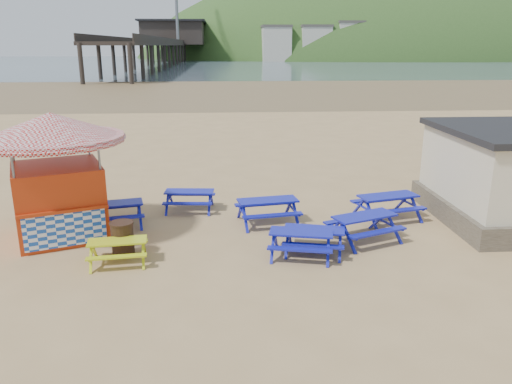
{
  "coord_description": "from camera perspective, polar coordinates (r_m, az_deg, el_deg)",
  "views": [
    {
      "loc": [
        -0.51,
        -14.49,
        5.72
      ],
      "look_at": [
        0.58,
        1.5,
        1.0
      ],
      "focal_mm": 35.0,
      "sensor_mm": 36.0,
      "label": 1
    }
  ],
  "objects": [
    {
      "name": "wet_sand",
      "position": [
        69.73,
        -3.53,
        11.68
      ],
      "size": [
        400.0,
        400.0,
        0.0
      ],
      "primitive_type": "plane",
      "color": "brown",
      "rests_on": "ground"
    },
    {
      "name": "picnic_table_blue_f",
      "position": [
        15.5,
        12.23,
        -4.02
      ],
      "size": [
        2.39,
        2.18,
        0.82
      ],
      "rotation": [
        0.0,
        0.0,
        0.38
      ],
      "color": "#0B1A9B",
      "rests_on": "ground"
    },
    {
      "name": "picnic_table_yellow",
      "position": [
        14.19,
        -15.48,
        -6.56
      ],
      "size": [
        1.7,
        1.43,
        0.66
      ],
      "rotation": [
        0.0,
        0.0,
        0.12
      ],
      "color": "#CECD12",
      "rests_on": "ground"
    },
    {
      "name": "picnic_table_blue_b",
      "position": [
        16.61,
        1.35,
        -2.23
      ],
      "size": [
        2.2,
        1.88,
        0.82
      ],
      "rotation": [
        0.0,
        0.0,
        0.16
      ],
      "color": "#0B1A9B",
      "rests_on": "ground"
    },
    {
      "name": "picnic_table_blue_e",
      "position": [
        14.14,
        5.16,
        -5.9
      ],
      "size": [
        2.02,
        1.76,
        0.74
      ],
      "rotation": [
        0.0,
        0.0,
        -0.22
      ],
      "color": "#0B1A9B",
      "rests_on": "ground"
    },
    {
      "name": "sea",
      "position": [
        184.58,
        -3.85,
        14.61
      ],
      "size": [
        400.0,
        400.0,
        0.0
      ],
      "primitive_type": "plane",
      "color": "#42525E",
      "rests_on": "ground"
    },
    {
      "name": "picnic_table_blue_d",
      "position": [
        14.45,
        6.64,
        -5.49
      ],
      "size": [
        1.98,
        1.74,
        0.72
      ],
      "rotation": [
        0.0,
        0.0,
        -0.24
      ],
      "color": "#0B1A9B",
      "rests_on": "ground"
    },
    {
      "name": "ice_cream_kiosk",
      "position": [
        16.13,
        -21.99,
        3.4
      ],
      "size": [
        5.57,
        5.57,
        3.85
      ],
      "rotation": [
        0.0,
        0.0,
        0.37
      ],
      "color": "#B32F0E",
      "rests_on": "ground"
    },
    {
      "name": "headland_town",
      "position": [
        260.88,
        16.82,
        12.3
      ],
      "size": [
        264.0,
        144.0,
        108.0
      ],
      "color": "#2D4C1E",
      "rests_on": "ground"
    },
    {
      "name": "litter_bin",
      "position": [
        14.6,
        -15.0,
        -5.13
      ],
      "size": [
        0.67,
        0.67,
        0.98
      ],
      "color": "#332013",
      "rests_on": "ground"
    },
    {
      "name": "picnic_table_blue_c",
      "position": [
        17.62,
        14.78,
        -1.66
      ],
      "size": [
        2.35,
        2.07,
        0.84
      ],
      "rotation": [
        0.0,
        0.0,
        0.25
      ],
      "color": "#0B1A9B",
      "rests_on": "ground"
    },
    {
      "name": "pier",
      "position": [
        193.52,
        -9.44,
        16.13
      ],
      "size": [
        24.0,
        220.0,
        39.29
      ],
      "color": "black",
      "rests_on": "ground"
    },
    {
      "name": "picnic_table_blue_g",
      "position": [
        18.09,
        -7.59,
        -0.96
      ],
      "size": [
        1.84,
        1.53,
        0.73
      ],
      "rotation": [
        0.0,
        0.0,
        -0.08
      ],
      "color": "#0B1A9B",
      "rests_on": "ground"
    },
    {
      "name": "ground",
      "position": [
        15.59,
        -1.75,
        -5.13
      ],
      "size": [
        400.0,
        400.0,
        0.0
      ],
      "primitive_type": "plane",
      "color": "tan",
      "rests_on": "ground"
    },
    {
      "name": "picnic_table_blue_a",
      "position": [
        17.03,
        -15.94,
        -2.47
      ],
      "size": [
        2.18,
        1.9,
        0.79
      ],
      "rotation": [
        0.0,
        0.0,
        0.22
      ],
      "color": "#0B1A9B",
      "rests_on": "ground"
    }
  ]
}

